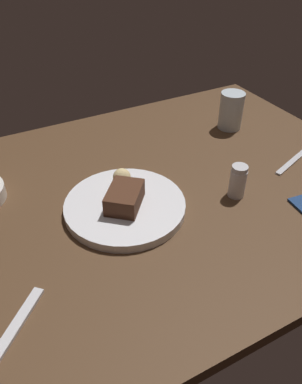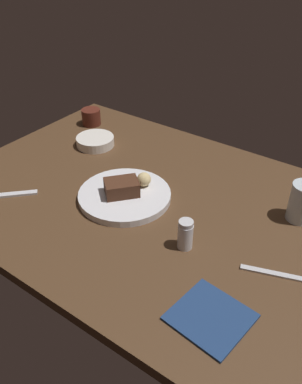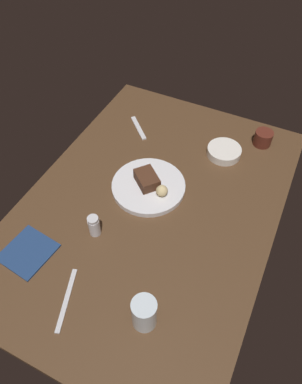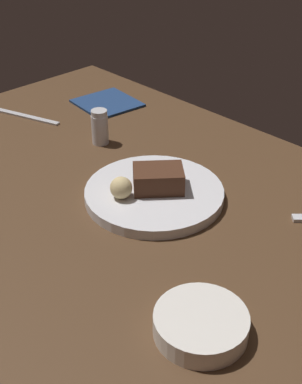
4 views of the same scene
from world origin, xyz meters
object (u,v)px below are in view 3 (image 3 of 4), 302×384
dessert_plate (149,186)px  bread_roll (162,191)px  coffee_cup (263,138)px  folded_napkin (28,252)px  chocolate_cake_slice (147,179)px  water_glass (144,313)px  side_bowl (224,152)px  dessert_spoon (138,128)px  butter_knife (67,300)px  salt_shaker (94,226)px

dessert_plate → bread_roll: (-2.26, -6.24, 3.06)cm
coffee_cup → folded_napkin: bearing=146.9°
chocolate_cake_slice → water_glass: size_ratio=0.86×
side_bowl → dessert_spoon: size_ratio=0.87×
bread_roll → side_bowl: bearing=-22.4°
butter_knife → bread_roll: bearing=-29.9°
bread_roll → water_glass: size_ratio=0.38×
side_bowl → salt_shaker: bearing=153.8°
chocolate_cake_slice → dessert_spoon: size_ratio=0.62×
water_glass → butter_knife: bearing=101.1°
folded_napkin → dessert_spoon: bearing=-3.4°
bread_roll → water_glass: 43.45cm
chocolate_cake_slice → bread_roll: size_ratio=2.26×
folded_napkin → chocolate_cake_slice: bearing=-27.9°
salt_shaker → butter_knife: bearing=-168.7°
chocolate_cake_slice → butter_knife: (-48.15, 1.78, -3.84)cm
salt_shaker → coffee_cup: salt_shaker is taller
chocolate_cake_slice → folded_napkin: 45.99cm
bread_roll → coffee_cup: 49.53cm
coffee_cup → butter_knife: 94.74cm
dessert_spoon → folded_napkin: bearing=130.8°
water_glass → folded_napkin: 42.71cm
salt_shaker → dessert_spoon: 53.47cm
salt_shaker → dessert_spoon: bearing=11.9°
bread_roll → dessert_plate: bearing=70.1°
butter_knife → chocolate_cake_slice: bearing=-21.1°
side_bowl → coffee_cup: 17.30cm
bread_roll → folded_napkin: bread_roll is taller
dessert_plate → folded_napkin: bearing=151.1°
chocolate_cake_slice → bread_roll: same height
folded_napkin → bread_roll: bearing=-36.9°
salt_shaker → coffee_cup: (65.51, -37.77, -0.92)cm
side_bowl → dessert_spoon: (-0.71, 37.02, -1.23)cm
butter_knife → side_bowl: bearing=-34.7°
dessert_spoon → folded_napkin: 67.88cm
bread_roll → dessert_spoon: bearing=39.4°
butter_knife → folded_napkin: folded_napkin is taller
dessert_plate → dessert_spoon: 33.02cm
folded_napkin → coffee_cup: bearing=-33.1°
bread_roll → salt_shaker: (-22.40, 13.42, -0.14)cm
dessert_spoon → butter_knife: bearing=145.9°
butter_knife → folded_napkin: (7.65, 19.68, 0.05)cm
salt_shaker → side_bowl: size_ratio=0.61×
chocolate_cake_slice → folded_napkin: size_ratio=0.63×
bread_roll → side_bowl: (30.51, -12.58, -2.47)cm
dessert_spoon → water_glass: bearing=162.5°
chocolate_cake_slice → side_bowl: (27.96, -19.59, -2.51)cm
chocolate_cake_slice → coffee_cup: 51.28cm
dessert_plate → butter_knife: 47.93cm
water_glass → side_bowl: 71.80cm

